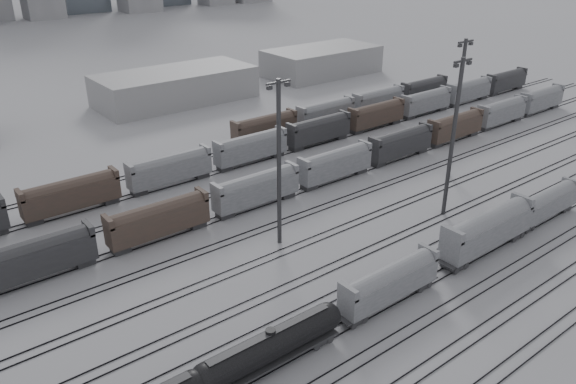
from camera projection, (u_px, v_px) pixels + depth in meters
ground at (456, 273)px, 72.69m from camera, size 900.00×900.00×0.00m
tracks at (360, 223)px, 85.15m from camera, size 220.00×71.50×0.16m
tank_car_b at (271, 346)px, 56.11m from camera, size 18.01×3.00×4.45m
hopper_car_a at (390, 281)px, 65.53m from camera, size 14.22×2.83×5.09m
hopper_car_b at (488, 228)px, 76.10m from camera, size 16.76×3.33×5.99m
hopper_car_c at (547, 202)px, 85.08m from camera, size 13.56×2.69×4.85m
light_mast_b at (279, 161)px, 74.72m from camera, size 3.77×0.60×23.56m
light_mast_c at (453, 136)px, 82.60m from camera, size 3.91×0.63×24.42m
light_mast_d at (457, 106)px, 96.46m from camera, size 3.90×0.62×24.35m
bg_string_near at (335, 165)px, 98.82m from camera, size 151.00×3.00×5.60m
bg_string_mid at (319, 131)px, 115.83m from camera, size 151.00×3.00×5.60m
bg_string_far at (353, 107)px, 131.32m from camera, size 66.00×3.00×5.60m
warehouse_mid at (176, 86)px, 144.41m from camera, size 40.00×18.00×8.00m
warehouse_right at (322, 61)px, 172.34m from camera, size 35.00×18.00×8.00m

